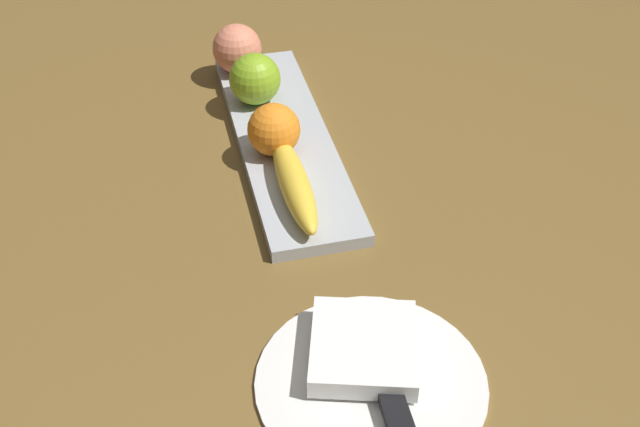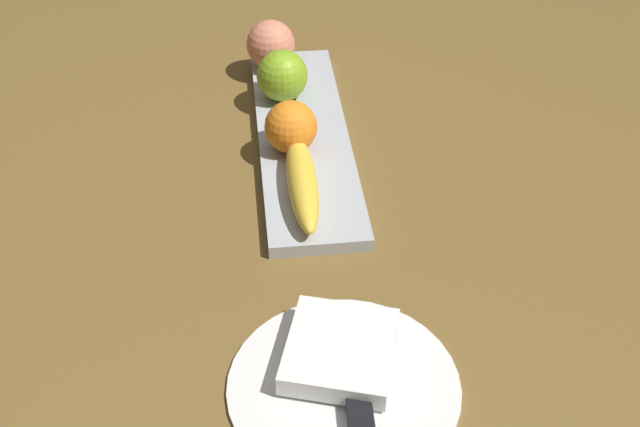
{
  "view_description": "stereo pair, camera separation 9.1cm",
  "coord_description": "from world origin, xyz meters",
  "views": [
    {
      "loc": [
        -0.91,
        0.15,
        0.63
      ],
      "look_at": [
        -0.23,
        -0.01,
        0.05
      ],
      "focal_mm": 44.6,
      "sensor_mm": 36.0,
      "label": 1
    },
    {
      "loc": [
        -0.92,
        0.06,
        0.63
      ],
      "look_at": [
        -0.23,
        -0.01,
        0.05
      ],
      "focal_mm": 44.6,
      "sensor_mm": 36.0,
      "label": 2
    }
  ],
  "objects": [
    {
      "name": "dinner_plate",
      "position": [
        -0.44,
        -0.01,
        0.0
      ],
      "size": [
        0.23,
        0.23,
        0.01
      ],
      "primitive_type": "cylinder",
      "color": "white",
      "rests_on": "ground_plane"
    },
    {
      "name": "peach",
      "position": [
        0.17,
        0.02,
        0.05
      ],
      "size": [
        0.07,
        0.07,
        0.07
      ],
      "primitive_type": "sphere",
      "color": "#E27F61",
      "rests_on": "fruit_tray"
    },
    {
      "name": "knife",
      "position": [
        -0.49,
        -0.02,
        0.01
      ],
      "size": [
        0.18,
        0.03,
        0.01
      ],
      "rotation": [
        0.0,
        0.0,
        -0.04
      ],
      "color": "silver",
      "rests_on": "dinner_plate"
    },
    {
      "name": "apple",
      "position": [
        0.07,
        0.01,
        0.05
      ],
      "size": [
        0.07,
        0.07,
        0.07
      ],
      "primitive_type": "sphere",
      "color": "#82B022",
      "rests_on": "fruit_tray"
    },
    {
      "name": "folded_napkin",
      "position": [
        -0.41,
        -0.01,
        0.02
      ],
      "size": [
        0.14,
        0.13,
        0.02
      ],
      "primitive_type": "cube",
      "rotation": [
        0.0,
        0.0,
        -0.3
      ],
      "color": "white",
      "rests_on": "dinner_plate"
    },
    {
      "name": "fruit_tray",
      "position": [
        -0.02,
        -0.01,
        0.01
      ],
      "size": [
        0.46,
        0.12,
        0.02
      ],
      "primitive_type": "cube",
      "color": "#B0B5BD",
      "rests_on": "ground_plane"
    },
    {
      "name": "banana",
      "position": [
        -0.15,
        -0.0,
        0.04
      ],
      "size": [
        0.2,
        0.04,
        0.04
      ],
      "primitive_type": "ellipsoid",
      "rotation": [
        0.0,
        0.0,
        -0.0
      ],
      "color": "yellow",
      "rests_on": "fruit_tray"
    },
    {
      "name": "orange_near_apple",
      "position": [
        -0.06,
        0.01,
        0.05
      ],
      "size": [
        0.07,
        0.07,
        0.07
      ],
      "primitive_type": "sphere",
      "color": "orange",
      "rests_on": "fruit_tray"
    },
    {
      "name": "ground_plane",
      "position": [
        0.0,
        0.0,
        0.0
      ],
      "size": [
        2.4,
        2.4,
        0.0
      ],
      "primitive_type": "plane",
      "color": "brown"
    }
  ]
}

